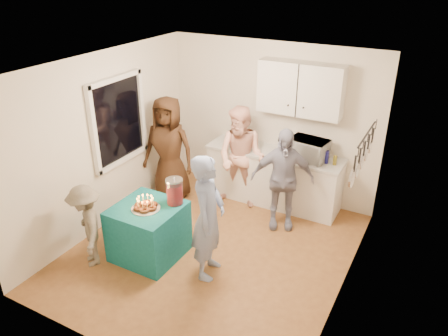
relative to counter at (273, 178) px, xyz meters
The scene contains 19 objects.
floor 1.76m from the counter, 96.71° to the right, with size 4.00×4.00×0.00m, color brown.
ceiling 2.76m from the counter, 96.71° to the right, with size 4.00×4.00×0.00m, color white.
back_wall 0.94m from the counter, 123.69° to the left, with size 3.60×3.60×0.00m, color silver.
left_wall 2.77m from the counter, 139.64° to the right, with size 4.00×4.00×0.00m, color silver.
right_wall 2.49m from the counter, 46.74° to the right, with size 4.00×4.00×0.00m, color silver.
window_night 2.66m from the counter, 144.60° to the right, with size 0.04×1.00×1.20m, color black.
counter is the anchor object (origin of this frame).
countertop 0.46m from the counter, 90.00° to the right, with size 2.24×0.62×0.05m, color beige.
upper_cabinet 1.56m from the counter, 26.57° to the left, with size 1.30×0.30×0.80m, color white.
pot_rack 2.16m from the counter, 33.34° to the right, with size 0.12×1.00×0.60m, color black.
microwave 0.84m from the counter, ahead, with size 0.58×0.39×0.32m, color white.
party_table 2.36m from the counter, 112.91° to the right, with size 0.85×0.85×0.76m, color #0F5E64.
donut_cake 2.43m from the counter, 112.16° to the right, with size 0.38×0.38×0.18m, color #381C0C, non-canonical shape.
punch_jar 2.07m from the counter, 108.69° to the right, with size 0.22×0.22×0.34m, color red.
man_birthday 2.15m from the counter, 90.33° to the right, with size 0.61×0.40×1.67m, color #8092BB.
woman_back_left 1.79m from the counter, 156.57° to the right, with size 0.87×0.57×1.78m, color #563118.
woman_back_center 0.68m from the counter, 142.25° to the right, with size 0.82×0.64×1.69m, color #FF9985.
woman_back_right 0.82m from the counter, 58.55° to the right, with size 0.93×0.39×1.59m, color #111139.
child_near_left 3.09m from the counter, 119.28° to the right, with size 0.75×0.43×1.16m, color #5D554A.
Camera 1 is at (2.54, -4.35, 3.74)m, focal length 35.00 mm.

